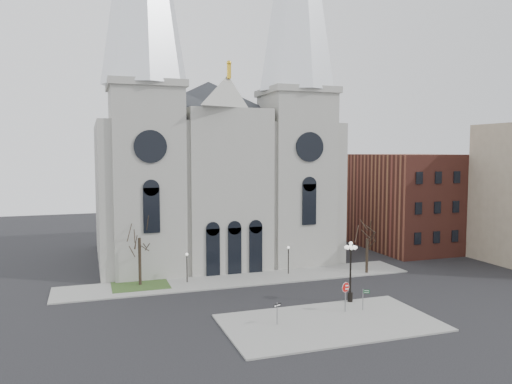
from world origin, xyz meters
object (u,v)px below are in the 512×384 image
object	(u,v)px
globe_lamp	(351,264)
street_name_sign	(364,297)
stop_sign	(345,291)
one_way_sign	(277,309)

from	to	relation	value
globe_lamp	street_name_sign	size ratio (longest dim) A/B	2.98
street_name_sign	stop_sign	bearing A→B (deg)	-164.43
stop_sign	globe_lamp	world-z (taller)	globe_lamp
globe_lamp	street_name_sign	distance (m)	3.66
globe_lamp	stop_sign	bearing A→B (deg)	-127.19
one_way_sign	street_name_sign	distance (m)	8.83
stop_sign	one_way_sign	xyz separation A→B (m)	(-7.02, -1.20, -0.63)
globe_lamp	one_way_sign	distance (m)	9.91
one_way_sign	globe_lamp	bearing A→B (deg)	-1.82
globe_lamp	street_name_sign	xyz separation A→B (m)	(-0.12, -2.68, -2.48)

